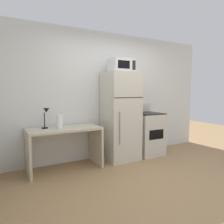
% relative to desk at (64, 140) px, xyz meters
% --- Properties ---
extents(ground_plane, '(12.00, 12.00, 0.00)m').
position_rel_desk_xyz_m(ground_plane, '(1.07, -1.33, -0.53)').
color(ground_plane, '#9E7A51').
extents(wall_back_white, '(5.00, 0.10, 2.60)m').
position_rel_desk_xyz_m(wall_back_white, '(1.07, 0.37, 0.77)').
color(wall_back_white, silver).
rests_on(wall_back_white, ground).
extents(desk, '(1.26, 0.60, 0.75)m').
position_rel_desk_xyz_m(desk, '(0.00, 0.00, 0.00)').
color(desk, beige).
rests_on(desk, ground).
extents(desk_lamp, '(0.14, 0.12, 0.35)m').
position_rel_desk_xyz_m(desk_lamp, '(-0.29, 0.08, 0.46)').
color(desk_lamp, black).
rests_on(desk_lamp, desk).
extents(paper_towel_roll, '(0.11, 0.11, 0.24)m').
position_rel_desk_xyz_m(paper_towel_roll, '(-0.08, 0.01, 0.34)').
color(paper_towel_roll, white).
rests_on(paper_towel_roll, desk).
extents(refrigerator, '(0.66, 0.63, 1.77)m').
position_rel_desk_xyz_m(refrigerator, '(1.17, 0.00, 0.35)').
color(refrigerator, beige).
rests_on(refrigerator, ground).
extents(microwave, '(0.46, 0.35, 0.26)m').
position_rel_desk_xyz_m(microwave, '(1.17, -0.02, 1.37)').
color(microwave, silver).
rests_on(microwave, refrigerator).
extents(oven_range, '(0.58, 0.61, 1.10)m').
position_rel_desk_xyz_m(oven_range, '(1.86, 0.00, -0.07)').
color(oven_range, beige).
rests_on(oven_range, ground).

